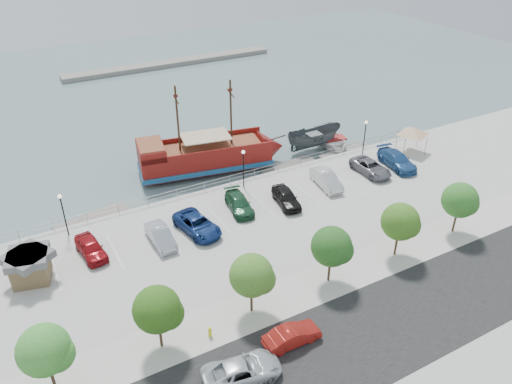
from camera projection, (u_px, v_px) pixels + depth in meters
ground at (275, 225)px, 48.45m from camera, size 160.00×160.00×0.00m
land_slab at (440, 381)px, 32.45m from camera, size 100.00×58.00×1.20m
street at (389, 324)px, 35.90m from camera, size 100.00×8.00×0.04m
sidewalk at (338, 276)px, 40.41m from camera, size 100.00×4.00×0.05m
seawall_railing at (238, 177)px, 53.53m from camera, size 50.00×0.06×1.00m
far_shore at (171, 63)px, 93.75m from camera, size 40.00×3.00×0.80m
pirate_ship at (216, 155)px, 57.45m from camera, size 17.66×7.58×10.98m
patrol_boat at (314, 140)px, 61.99m from camera, size 7.53×3.45×2.82m
speedboat at (330, 142)px, 63.13m from camera, size 6.11×7.75×1.45m
dock_west at (93, 220)px, 48.91m from camera, size 7.75×3.59×0.43m
dock_mid at (289, 167)px, 58.36m from camera, size 7.20×3.39×0.40m
dock_east at (345, 152)px, 61.71m from camera, size 7.48×3.00×0.42m
shed at (30, 266)px, 39.49m from camera, size 3.72×3.72×2.53m
canopy_tent at (414, 127)px, 58.73m from camera, size 5.53×5.53×3.50m
street_van at (242, 370)px, 31.56m from camera, size 5.41×3.06×1.42m
street_sedan at (292, 336)px, 34.09m from camera, size 4.14×1.50×1.36m
fire_hydrant at (210, 332)px, 34.71m from camera, size 0.29×0.29×0.83m
lamp_post_left at (62, 208)px, 43.85m from camera, size 0.36×0.36×4.28m
lamp_post_mid at (243, 162)px, 51.32m from camera, size 0.36×0.36×4.28m
lamp_post_right at (365, 132)px, 57.95m from camera, size 0.36×0.36×4.28m
tree_a at (47, 351)px, 29.61m from camera, size 3.30×3.20×5.00m
tree_b at (160, 310)px, 32.51m from camera, size 3.30×3.20×5.00m
tree_c at (254, 276)px, 35.41m from camera, size 3.30×3.20×5.00m
tree_d at (333, 247)px, 38.32m from camera, size 3.30×3.20×5.00m
tree_e at (402, 223)px, 41.22m from camera, size 3.30×3.20×5.00m
tree_f at (462, 201)px, 44.12m from camera, size 3.30×3.20×5.00m
parked_car_a at (91, 248)px, 42.44m from camera, size 2.30×4.62×1.51m
parked_car_b at (161, 236)px, 43.94m from camera, size 1.67×4.56×1.49m
parked_car_c at (197, 225)px, 45.44m from camera, size 3.45×5.81×1.51m
parked_car_d at (239, 204)px, 48.62m from camera, size 2.70×5.10×1.41m
parked_car_e at (286, 197)px, 49.46m from camera, size 2.63×4.87×1.57m
parked_car_f at (326, 179)px, 52.58m from camera, size 2.34×5.06×1.61m
parked_car_g at (371, 167)px, 55.05m from camera, size 2.46×5.24×1.45m
parked_car_h at (397, 160)px, 56.36m from camera, size 3.00×5.91×1.64m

